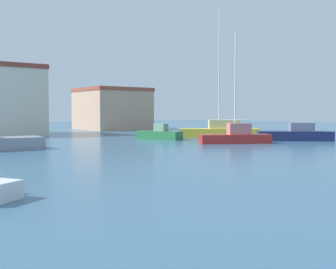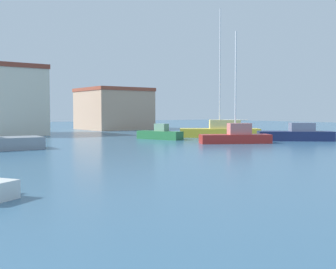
{
  "view_description": "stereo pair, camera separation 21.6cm",
  "coord_description": "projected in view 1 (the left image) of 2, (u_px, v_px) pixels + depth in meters",
  "views": [
    {
      "loc": [
        1.51,
        -5.73,
        2.66
      ],
      "look_at": [
        20.46,
        19.71,
        0.91
      ],
      "focal_mm": 44.61,
      "sensor_mm": 36.0,
      "label": 1
    },
    {
      "loc": [
        1.68,
        -5.86,
        2.66
      ],
      "look_at": [
        20.46,
        19.71,
        0.91
      ],
      "focal_mm": 44.61,
      "sensor_mm": 36.0,
      "label": 2
    }
  ],
  "objects": [
    {
      "name": "water",
      "position": [
        102.0,
        150.0,
        28.8
      ],
      "size": [
        160.0,
        160.0,
        0.0
      ],
      "primitive_type": "plane",
      "color": "#38607F",
      "rests_on": "ground"
    },
    {
      "name": "sailboat_red_mid_harbor",
      "position": [
        236.0,
        136.0,
        35.05
      ],
      "size": [
        5.97,
        4.41,
        9.33
      ],
      "color": "#B22823",
      "rests_on": "water"
    },
    {
      "name": "sailboat_yellow_outer_mooring",
      "position": [
        220.0,
        130.0,
        43.38
      ],
      "size": [
        7.89,
        6.93,
        13.2
      ],
      "color": "gold",
      "rests_on": "water"
    },
    {
      "name": "motorboat_navy_inner_mooring",
      "position": [
        296.0,
        134.0,
        38.17
      ],
      "size": [
        6.31,
        5.8,
        1.65
      ],
      "color": "#19234C",
      "rests_on": "water"
    },
    {
      "name": "motorboat_green_near_pier",
      "position": [
        159.0,
        134.0,
        40.04
      ],
      "size": [
        2.63,
        4.87,
        1.5
      ],
      "color": "#28703D",
      "rests_on": "water"
    },
    {
      "name": "harbor_office",
      "position": [
        0.0,
        100.0,
        47.43
      ],
      "size": [
        7.97,
        9.96,
        7.82
      ],
      "color": "beige",
      "rests_on": "ground"
    },
    {
      "name": "yacht_club",
      "position": [
        112.0,
        109.0,
        62.57
      ],
      "size": [
        9.03,
        9.51,
        6.14
      ],
      "color": "tan",
      "rests_on": "ground"
    }
  ]
}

